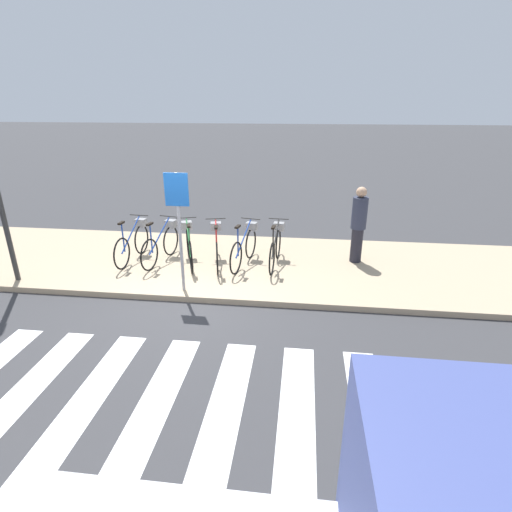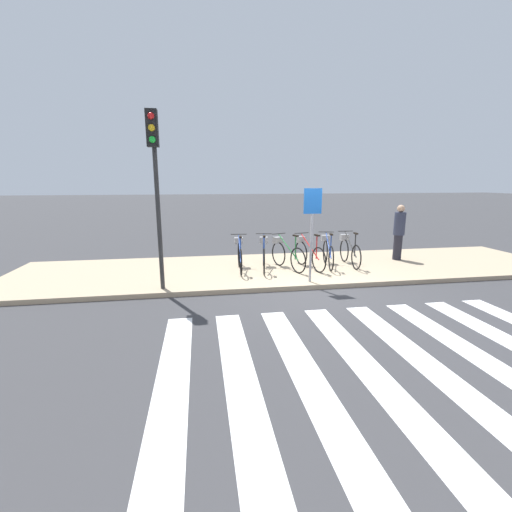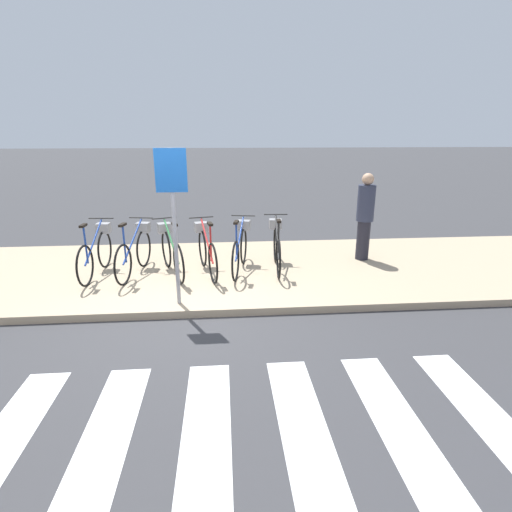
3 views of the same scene
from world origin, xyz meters
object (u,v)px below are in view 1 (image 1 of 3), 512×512
parked_bicycle_1 (162,242)px  pedestrian (359,223)px  parked_bicycle_4 (245,245)px  parked_bicycle_3 (217,245)px  parked_bicycle_5 (276,245)px  parked_bicycle_0 (134,241)px  parked_bicycle_2 (189,244)px  sign_post (178,213)px

parked_bicycle_1 → pedestrian: pedestrian is taller
parked_bicycle_4 → pedestrian: 2.60m
parked_bicycle_3 → parked_bicycle_5: bearing=6.4°
parked_bicycle_0 → parked_bicycle_2: bearing=-2.5°
parked_bicycle_3 → parked_bicycle_5: 1.33m
parked_bicycle_3 → sign_post: size_ratio=0.72×
parked_bicycle_0 → parked_bicycle_2: (1.33, -0.06, 0.00)m
parked_bicycle_1 → sign_post: bearing=-57.9°
parked_bicycle_5 → parked_bicycle_2: bearing=-175.9°
parked_bicycle_0 → parked_bicycle_3: size_ratio=1.02×
parked_bicycle_5 → parked_bicycle_4: bearing=-175.3°
parked_bicycle_2 → parked_bicycle_4: size_ratio=0.96×
parked_bicycle_0 → parked_bicycle_1: same height
parked_bicycle_2 → pedestrian: 3.86m
parked_bicycle_0 → pedestrian: 5.16m
parked_bicycle_2 → pedestrian: bearing=8.1°
parked_bicycle_1 → parked_bicycle_5: size_ratio=0.99×
pedestrian → parked_bicycle_2: bearing=-171.9°
pedestrian → sign_post: bearing=-151.3°
parked_bicycle_1 → parked_bicycle_2: size_ratio=1.04×
parked_bicycle_2 → parked_bicycle_4: 1.28m
parked_bicycle_2 → parked_bicycle_4: same height
parked_bicycle_4 → parked_bicycle_5: (0.69, 0.06, 0.00)m
parked_bicycle_0 → sign_post: (1.60, -1.45, 1.11)m
parked_bicycle_0 → parked_bicycle_1: size_ratio=1.01×
parked_bicycle_0 → parked_bicycle_3: (1.98, -0.07, 0.00)m
parked_bicycle_1 → parked_bicycle_3: size_ratio=1.01×
parked_bicycle_1 → parked_bicycle_4: 1.92m
parked_bicycle_5 → sign_post: size_ratio=0.73×
parked_bicycle_3 → pedestrian: 3.23m
parked_bicycle_2 → sign_post: bearing=-79.2°
parked_bicycle_0 → pedestrian: size_ratio=0.97×
parked_bicycle_5 → parked_bicycle_3: bearing=-173.6°
parked_bicycle_3 → pedestrian: size_ratio=0.95×
parked_bicycle_4 → parked_bicycle_5: same height
sign_post → parked_bicycle_1: bearing=122.1°
parked_bicycle_5 → sign_post: sign_post is taller
parked_bicycle_2 → sign_post: size_ratio=0.70×
parked_bicycle_4 → parked_bicycle_5: bearing=4.7°
parked_bicycle_4 → pedestrian: pedestrian is taller
parked_bicycle_0 → sign_post: sign_post is taller
parked_bicycle_5 → pedestrian: size_ratio=0.97×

